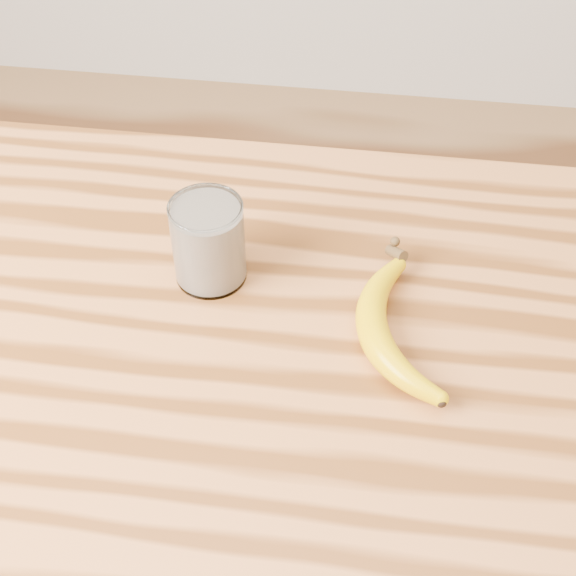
# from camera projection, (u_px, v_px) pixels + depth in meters

# --- Properties ---
(table) EXTENTS (1.20, 0.80, 0.90)m
(table) POSITION_uv_depth(u_px,v_px,m) (307.00, 446.00, 0.92)
(table) COLOR #B86F35
(table) RESTS_ON ground
(smoothie_glass) EXTENTS (0.08, 0.08, 0.10)m
(smoothie_glass) POSITION_uv_depth(u_px,v_px,m) (208.00, 242.00, 0.89)
(smoothie_glass) COLOR white
(smoothie_glass) RESTS_ON table
(banana) EXTENTS (0.17, 0.30, 0.03)m
(banana) POSITION_uv_depth(u_px,v_px,m) (372.00, 331.00, 0.85)
(banana) COLOR #E8B800
(banana) RESTS_ON table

